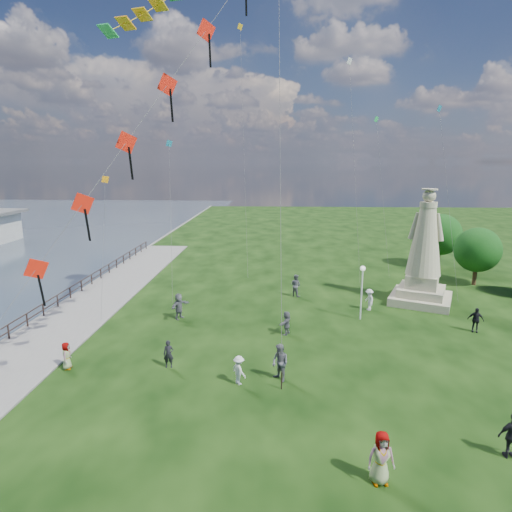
# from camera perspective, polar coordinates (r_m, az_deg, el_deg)

# --- Properties ---
(waterfront) EXTENTS (200.00, 200.00, 1.51)m
(waterfront) POSITION_cam_1_polar(r_m,az_deg,el_deg) (31.24, -27.36, -9.32)
(waterfront) COLOR #323F4B
(waterfront) RESTS_ON ground
(statue) EXTENTS (5.73, 5.73, 8.85)m
(statue) POSITION_cam_1_polar(r_m,az_deg,el_deg) (35.26, 21.46, -0.61)
(statue) COLOR tan
(statue) RESTS_ON ground
(lamppost) EXTENTS (0.36, 0.36, 3.85)m
(lamppost) POSITION_cam_1_polar(r_m,az_deg,el_deg) (30.28, 13.98, -3.25)
(lamppost) COLOR silver
(lamppost) RESTS_ON ground
(tree_row) EXTENTS (8.40, 13.89, 5.57)m
(tree_row) POSITION_cam_1_polar(r_m,az_deg,el_deg) (44.45, 26.90, 1.27)
(tree_row) COLOR #382314
(tree_row) RESTS_ON ground
(person_0) EXTENTS (0.58, 0.41, 1.51)m
(person_0) POSITION_cam_1_polar(r_m,az_deg,el_deg) (23.83, -11.58, -12.69)
(person_0) COLOR black
(person_0) RESTS_ON ground
(person_1) EXTENTS (1.05, 1.08, 1.93)m
(person_1) POSITION_cam_1_polar(r_m,az_deg,el_deg) (22.03, 3.23, -14.03)
(person_1) COLOR #595960
(person_1) RESTS_ON ground
(person_2) EXTENTS (1.00, 1.03, 1.47)m
(person_2) POSITION_cam_1_polar(r_m,az_deg,el_deg) (21.82, -2.30, -14.96)
(person_2) COLOR silver
(person_2) RESTS_ON ground
(person_4) EXTENTS (0.99, 0.67, 1.91)m
(person_4) POSITION_cam_1_polar(r_m,az_deg,el_deg) (16.59, 16.32, -24.42)
(person_4) COLOR #595960
(person_4) RESTS_ON ground
(person_5) EXTENTS (1.48, 1.85, 1.84)m
(person_5) POSITION_cam_1_polar(r_m,az_deg,el_deg) (30.55, -10.23, -6.59)
(person_5) COLOR #595960
(person_5) RESTS_ON ground
(person_7) EXTENTS (1.04, 0.98, 1.83)m
(person_7) POSITION_cam_1_polar(r_m,az_deg,el_deg) (35.12, 5.31, -3.92)
(person_7) COLOR #595960
(person_7) RESTS_ON ground
(person_8) EXTENTS (0.78, 1.14, 1.62)m
(person_8) POSITION_cam_1_polar(r_m,az_deg,el_deg) (32.87, 14.85, -5.64)
(person_8) COLOR silver
(person_8) RESTS_ON ground
(person_9) EXTENTS (1.07, 0.79, 1.64)m
(person_9) POSITION_cam_1_polar(r_m,az_deg,el_deg) (31.25, 27.24, -7.58)
(person_9) COLOR black
(person_9) RESTS_ON ground
(person_10) EXTENTS (0.55, 0.78, 1.48)m
(person_10) POSITION_cam_1_polar(r_m,az_deg,el_deg) (25.30, -23.95, -12.06)
(person_10) COLOR #595960
(person_10) RESTS_ON ground
(person_11) EXTENTS (1.15, 1.54, 1.53)m
(person_11) POSITION_cam_1_polar(r_m,az_deg,el_deg) (27.57, 4.09, -8.88)
(person_11) COLOR #595960
(person_11) RESTS_ON ground
(red_kite_train) EXTENTS (12.29, 9.35, 20.26)m
(red_kite_train) POSITION_cam_1_polar(r_m,az_deg,el_deg) (21.52, -14.79, 16.85)
(red_kite_train) COLOR black
(red_kite_train) RESTS_ON ground
(small_kites) EXTENTS (27.45, 17.81, 23.53)m
(small_kites) POSITION_cam_1_polar(r_m,az_deg,el_deg) (38.30, 4.54, 15.48)
(small_kites) COLOR #187092
(small_kites) RESTS_ON ground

